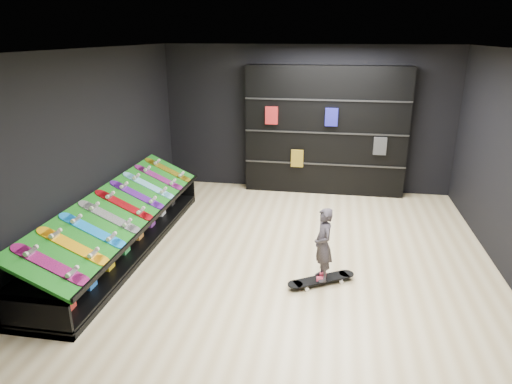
% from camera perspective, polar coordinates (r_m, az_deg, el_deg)
% --- Properties ---
extents(floor, '(6.00, 7.00, 0.01)m').
position_cam_1_polar(floor, '(6.83, 3.90, -8.73)').
color(floor, beige).
rests_on(floor, ground).
extents(ceiling, '(6.00, 7.00, 0.01)m').
position_cam_1_polar(ceiling, '(6.04, 4.56, 17.29)').
color(ceiling, white).
rests_on(ceiling, ground).
extents(wall_back, '(6.00, 0.02, 3.00)m').
position_cam_1_polar(wall_back, '(9.68, 6.33, 9.00)').
color(wall_back, black).
rests_on(wall_back, ground).
extents(wall_front, '(6.00, 0.02, 3.00)m').
position_cam_1_polar(wall_front, '(3.08, -2.63, -14.20)').
color(wall_front, black).
rests_on(wall_front, ground).
extents(wall_left, '(0.02, 7.00, 3.00)m').
position_cam_1_polar(wall_left, '(7.19, -20.37, 4.36)').
color(wall_left, black).
rests_on(wall_left, ground).
extents(display_rack, '(0.90, 4.50, 0.50)m').
position_cam_1_polar(display_rack, '(7.39, -16.21, -5.11)').
color(display_rack, black).
rests_on(display_rack, ground).
extents(turf_ramp, '(0.92, 4.50, 0.46)m').
position_cam_1_polar(turf_ramp, '(7.19, -16.19, -1.80)').
color(turf_ramp, '#0E5E0F').
rests_on(turf_ramp, display_rack).
extents(back_shelving, '(3.26, 0.38, 2.61)m').
position_cam_1_polar(back_shelving, '(9.52, 8.67, 7.54)').
color(back_shelving, black).
rests_on(back_shelving, ground).
extents(floor_skateboard, '(0.95, 0.69, 0.09)m').
position_cam_1_polar(floor_skateboard, '(6.31, 8.15, -10.95)').
color(floor_skateboard, black).
rests_on(floor_skateboard, ground).
extents(child, '(0.23, 0.27, 0.60)m').
position_cam_1_polar(child, '(6.14, 8.30, -8.19)').
color(child, black).
rests_on(child, floor_skateboard).
extents(display_board_0, '(0.93, 0.22, 0.50)m').
position_cam_1_polar(display_board_0, '(5.68, -24.32, -8.26)').
color(display_board_0, '#E5198C').
rests_on(display_board_0, turf_ramp).
extents(display_board_1, '(0.93, 0.22, 0.50)m').
position_cam_1_polar(display_board_1, '(6.04, -21.87, -6.30)').
color(display_board_1, yellow).
rests_on(display_board_1, turf_ramp).
extents(display_board_2, '(0.93, 0.22, 0.50)m').
position_cam_1_polar(display_board_2, '(6.40, -19.72, -4.56)').
color(display_board_2, blue).
rests_on(display_board_2, turf_ramp).
extents(display_board_3, '(0.93, 0.22, 0.50)m').
position_cam_1_polar(display_board_3, '(6.79, -17.82, -2.99)').
color(display_board_3, black).
rests_on(display_board_3, turf_ramp).
extents(display_board_4, '(0.93, 0.22, 0.50)m').
position_cam_1_polar(display_board_4, '(7.18, -16.12, -1.60)').
color(display_board_4, red).
rests_on(display_board_4, turf_ramp).
extents(display_board_5, '(0.93, 0.22, 0.50)m').
position_cam_1_polar(display_board_5, '(7.58, -14.61, -0.35)').
color(display_board_5, purple).
rests_on(display_board_5, turf_ramp).
extents(display_board_6, '(0.93, 0.22, 0.50)m').
position_cam_1_polar(display_board_6, '(7.99, -13.25, 0.77)').
color(display_board_6, '#0CB2E5').
rests_on(display_board_6, turf_ramp).
extents(display_board_7, '(0.93, 0.22, 0.50)m').
position_cam_1_polar(display_board_7, '(8.41, -12.02, 1.78)').
color(display_board_7, '#2626BF').
rests_on(display_board_7, turf_ramp).
extents(display_board_8, '(0.93, 0.22, 0.50)m').
position_cam_1_polar(display_board_8, '(8.83, -10.91, 2.70)').
color(display_board_8, yellow).
rests_on(display_board_8, turf_ramp).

